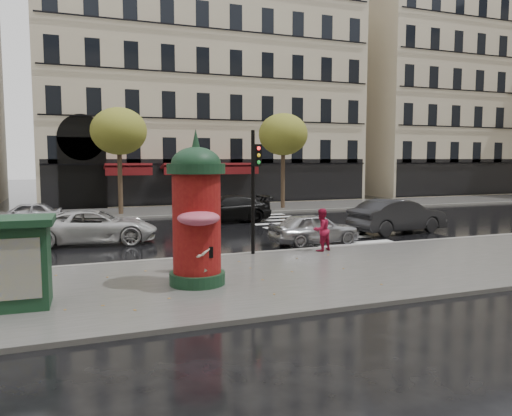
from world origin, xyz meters
name	(u,v)px	position (x,y,z in m)	size (l,w,h in m)	color
ground	(255,276)	(0.00, 0.00, 0.00)	(160.00, 160.00, 0.00)	black
near_sidewalk	(261,278)	(0.00, -0.50, 0.06)	(90.00, 7.00, 0.12)	#474744
far_sidewalk	(151,212)	(0.00, 19.00, 0.06)	(90.00, 6.00, 0.12)	#474744
near_kerb	(225,256)	(0.00, 3.00, 0.07)	(90.00, 0.25, 0.14)	slate
far_kerb	(159,217)	(0.00, 16.00, 0.07)	(90.00, 0.25, 0.14)	slate
zebra_crossing	(296,226)	(6.00, 9.60, 0.01)	(3.60, 11.75, 0.01)	silver
bldg_far_corner	(196,70)	(6.00, 30.00, 11.31)	(26.00, 14.00, 22.90)	#B7A88C
bldg_far_right	(449,87)	(34.00, 30.00, 11.31)	(24.00, 14.00, 22.90)	#B7A88C
tree_far_left	(119,132)	(-2.00, 18.00, 5.17)	(3.40, 3.40, 6.64)	#38281C
tree_far_right	(283,135)	(9.00, 18.00, 5.17)	(3.40, 3.40, 6.64)	#38281C
woman_umbrella	(199,236)	(-2.03, -1.22, 1.52)	(1.11, 1.11, 2.13)	beige
woman_red	(321,230)	(3.54, 2.40, 0.91)	(0.76, 0.60, 1.57)	maroon
man_burgundy	(187,246)	(-1.88, 0.82, 0.90)	(0.77, 0.50, 1.57)	#55111B
morris_column	(197,211)	(-1.95, -0.71, 2.12)	(1.55, 1.55, 4.18)	#14341E
traffic_light	(254,180)	(1.02, 2.72, 2.78)	(0.32, 0.43, 4.39)	black
newsstand	(15,261)	(-6.35, -1.28, 1.18)	(1.78, 1.52, 2.07)	#14341E
car_silver	(314,228)	(4.34, 4.49, 0.65)	(1.53, 3.80, 1.30)	#AEAEB3
car_darkgrey	(398,216)	(9.51, 5.81, 0.81)	(1.71, 4.92, 1.62)	black
car_white	(95,227)	(-4.12, 7.85, 0.71)	(2.35, 5.09, 1.42)	#BEBEBE
car_black	(226,209)	(3.07, 12.52, 0.74)	(2.08, 5.12, 1.48)	black
car_far_silver	(26,214)	(-7.19, 15.00, 0.63)	(1.48, 3.69, 1.26)	#ABABB0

